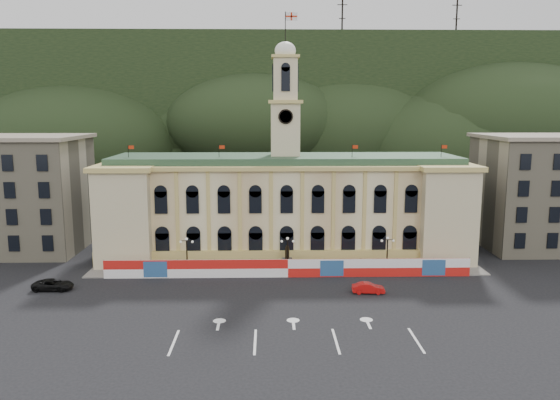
{
  "coord_description": "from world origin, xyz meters",
  "views": [
    {
      "loc": [
        -2.65,
        -56.79,
        22.59
      ],
      "look_at": [
        -1.02,
        18.0,
        10.21
      ],
      "focal_mm": 35.0,
      "sensor_mm": 36.0,
      "label": 1
    }
  ],
  "objects_px": {
    "lamp_center": "(287,252)",
    "red_sedan": "(368,288)",
    "black_suv": "(53,285)",
    "statue": "(287,263)"
  },
  "relations": [
    {
      "from": "red_sedan",
      "to": "black_suv",
      "type": "distance_m",
      "value": 39.85
    },
    {
      "from": "black_suv",
      "to": "statue",
      "type": "bearing_deg",
      "value": -74.09
    },
    {
      "from": "lamp_center",
      "to": "black_suv",
      "type": "height_order",
      "value": "lamp_center"
    },
    {
      "from": "statue",
      "to": "lamp_center",
      "type": "relative_size",
      "value": 0.72
    },
    {
      "from": "red_sedan",
      "to": "black_suv",
      "type": "relative_size",
      "value": 0.81
    },
    {
      "from": "lamp_center",
      "to": "red_sedan",
      "type": "xyz_separation_m",
      "value": [
        9.79,
        -8.82,
        -2.41
      ]
    },
    {
      "from": "lamp_center",
      "to": "red_sedan",
      "type": "distance_m",
      "value": 13.39
    },
    {
      "from": "lamp_center",
      "to": "red_sedan",
      "type": "height_order",
      "value": "lamp_center"
    },
    {
      "from": "red_sedan",
      "to": "black_suv",
      "type": "height_order",
      "value": "black_suv"
    },
    {
      "from": "black_suv",
      "to": "lamp_center",
      "type": "bearing_deg",
      "value": -75.9
    }
  ]
}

